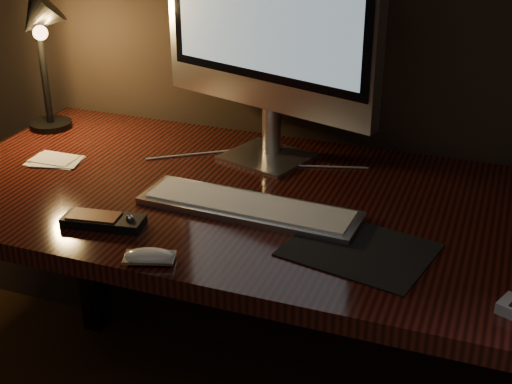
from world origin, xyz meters
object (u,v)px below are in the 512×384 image
(desk, at_px, (288,236))
(desk_lamp, at_px, (39,38))
(monitor, at_px, (267,10))
(mouse, at_px, (149,258))
(keyboard, at_px, (249,207))
(media_remote, at_px, (103,221))

(desk, xyz_separation_m, desk_lamp, (-0.71, 0.11, 0.39))
(monitor, distance_m, mouse, 0.65)
(desk, relative_size, mouse, 16.98)
(desk, bearing_deg, monitor, 127.94)
(monitor, bearing_deg, keyboard, -59.66)
(desk, distance_m, desk_lamp, 0.82)
(desk, xyz_separation_m, mouse, (-0.14, -0.41, 0.14))
(monitor, distance_m, keyboard, 0.46)
(desk_lamp, bearing_deg, media_remote, -20.65)
(mouse, bearing_deg, desk_lamp, 120.33)
(monitor, bearing_deg, desk, -34.15)
(desk_lamp, bearing_deg, mouse, -17.45)
(media_remote, bearing_deg, mouse, -39.94)
(media_remote, bearing_deg, monitor, 57.94)
(keyboard, xyz_separation_m, desk_lamp, (-0.67, 0.25, 0.25))
(mouse, bearing_deg, monitor, 68.17)
(keyboard, xyz_separation_m, mouse, (-0.10, -0.26, 0.00))
(monitor, xyz_separation_m, desk_lamp, (-0.61, -0.03, -0.11))
(desk, relative_size, keyboard, 3.34)
(monitor, relative_size, desk_lamp, 1.61)
(desk, bearing_deg, media_remote, -133.62)
(keyboard, bearing_deg, desk_lamp, 162.33)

